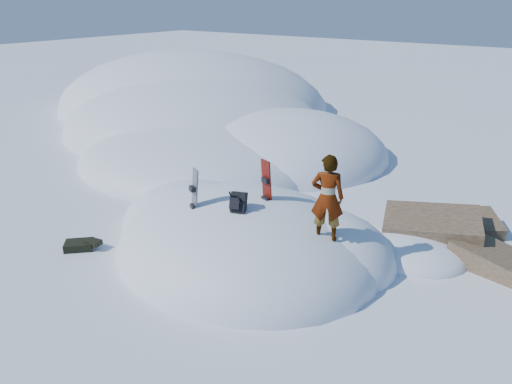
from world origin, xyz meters
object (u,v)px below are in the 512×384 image
Objects in this scene: snowboard_red at (267,191)px; person at (327,198)px; snowboard_dark at (194,200)px; backpack at (238,202)px.

snowboard_red is 0.84× the size of person.
snowboard_red is at bearing -34.25° from person.
snowboard_dark is 3.24m from person.
person reaches higher than backpack.
backpack is (-0.14, -0.94, -0.00)m from snowboard_red.
person is at bearing 5.11° from snowboard_red.
snowboard_red is at bearing 60.53° from backpack.
snowboard_dark is 1.15m from backpack.
snowboard_red is 1.90m from person.
snowboard_red reaches higher than snowboard_dark.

